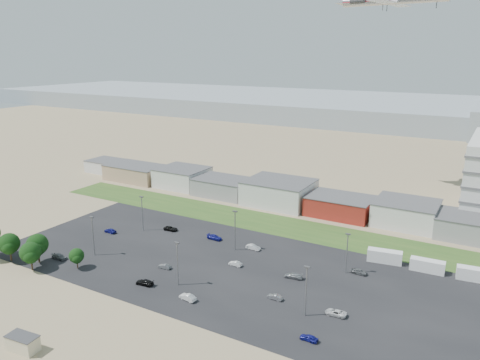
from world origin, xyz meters
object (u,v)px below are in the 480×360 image
Objects in this scene: parked_car_1 at (275,297)px; parked_car_10 at (60,257)px; parked_car_4 at (165,266)px; parked_car_7 at (235,264)px; parked_car_9 at (171,229)px; parked_car_6 at (215,237)px; parked_car_12 at (293,276)px; portable_shed at (23,343)px; parked_car_13 at (188,297)px; parked_car_5 at (110,231)px; parked_car_2 at (309,338)px; parked_car_3 at (145,282)px; parked_car_8 at (359,271)px; parked_car_0 at (336,313)px; parked_car_11 at (253,247)px; box_trailer_a at (385,256)px.

parked_car_1 is 0.77× the size of parked_car_10.
parked_car_4 is at bearing -75.17° from parked_car_10.
parked_car_7 is 0.80× the size of parked_car_9.
parked_car_12 is at bearing -108.49° from parked_car_6.
parked_car_9 is at bearing -26.50° from parked_car_10.
portable_shed is 1.69× the size of parked_car_7.
parked_car_7 is at bearing -173.78° from parked_car_13.
parked_car_5 is 0.97× the size of parked_car_13.
parked_car_2 is 1.00× the size of parked_car_7.
parked_car_10 reaches higher than parked_car_12.
parked_car_7 is at bearing -122.66° from parked_car_1.
parked_car_1 is 0.79× the size of parked_car_9.
parked_car_7 is at bearing 139.66° from parked_car_3.
parked_car_5 reaches higher than parked_car_8.
parked_car_0 is 20.12m from parked_car_8.
parked_car_12 reaches higher than parked_car_2.
portable_shed is 37.80m from parked_car_4.
parked_car_11 is at bearing -171.77° from parked_car_13.
parked_car_3 is (-28.20, -8.85, 0.07)m from parked_car_1.
portable_shed is 82.28m from box_trailer_a.
parked_car_6 is 30.25m from parked_car_12.
parked_car_0 is 30.70m from parked_car_13.
parked_car_3 is at bearing -147.23° from box_trailer_a.
parked_car_1 is 29.58m from parked_car_4.
parked_car_1 is at bearing -84.74° from parked_car_10.
parked_car_3 is (-41.44, -9.28, 0.03)m from parked_car_0.
parked_car_9 reaches higher than parked_car_7.
parked_car_9 is at bearing -112.45° from parked_car_0.
parked_car_12 is at bearing 93.00° from parked_car_5.
box_trailer_a is at bearing 133.15° from parked_car_12.
parked_car_0 reaches higher than parked_car_2.
parked_car_13 is (-29.08, -9.85, 0.07)m from parked_car_0.
parked_car_0 is 0.99× the size of parked_car_9.
parked_car_5 reaches higher than parked_car_3.
box_trailer_a is 10.27m from parked_car_8.
parked_car_5 is at bearing -100.47° from parked_car_1.
parked_car_10 is at bearing -81.15° from parked_car_1.
parked_car_0 is at bearing 86.50° from parked_car_4.
parked_car_13 reaches higher than parked_car_2.
parked_car_0 is 1.00× the size of parked_car_12.
portable_shed reaches higher than parked_car_0.
parked_car_6 is 1.14× the size of parked_car_11.
parked_car_12 is at bearing -138.96° from box_trailer_a.
box_trailer_a is 33.98m from parked_car_1.
parked_car_13 is at bearing -89.76° from parked_car_2.
parked_car_13 reaches higher than parked_car_9.
parked_car_8 is (-3.60, -9.57, -0.91)m from box_trailer_a.
portable_shed is 1.44× the size of parked_car_13.
parked_car_5 is at bearing 113.54° from portable_shed.
parked_car_3 is 1.12× the size of parked_car_5.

